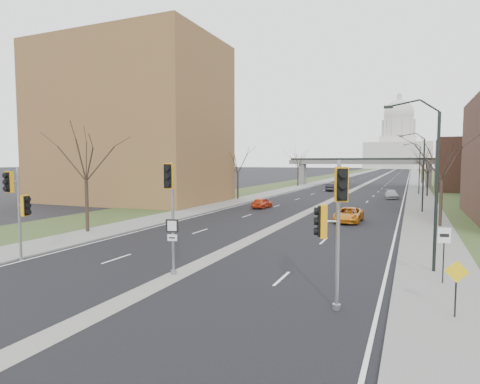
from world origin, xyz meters
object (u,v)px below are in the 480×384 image
Objects in this scene: signal_pole_left at (18,200)px; signal_pole_right at (333,213)px; warning_sign at (456,280)px; speed_limit_sign at (444,245)px; car_left_near at (262,203)px; car_right_mid at (391,194)px; car_left_far at (330,187)px; signal_pole_median at (170,197)px; car_right_near at (349,215)px.

signal_pole_left is 17.61m from signal_pole_right.
signal_pole_left is 21.90m from warning_sign.
car_left_near is at bearing 111.76° from speed_limit_sign.
signal_pole_right reaches higher than speed_limit_sign.
warning_sign is 0.47× the size of car_right_mid.
signal_pole_left is 1.24× the size of car_left_far.
signal_pole_right is 4.87m from warning_sign.
signal_pole_right is 50.20m from car_right_mid.
signal_pole_median reaches higher than car_right_near.
car_right_near is (11.33, -7.40, 0.04)m from car_left_near.
car_right_near is at bearing 96.88° from speed_limit_sign.
car_right_mid is (11.46, -11.87, -0.08)m from car_left_far.
car_left_near is at bearing 83.43° from signal_pole_left.
car_right_mid is (-0.12, 50.10, -3.12)m from signal_pole_right.
warning_sign is at bearing -17.53° from signal_pole_median.
car_left_near is 0.86× the size of car_right_mid.
warning_sign is 23.37m from car_right_near.
signal_pole_median reaches higher than warning_sign.
car_right_mid is at bearing 81.63° from speed_limit_sign.
speed_limit_sign is 31.22m from car_left_near.
car_right_near is (14.91, 22.58, -2.83)m from signal_pole_left.
car_left_far is at bearing -89.89° from car_left_near.
signal_pole_right is 2.23× the size of speed_limit_sign.
signal_pole_median is 1.28× the size of car_right_mid.
car_right_near is 1.12× the size of car_right_mid.
car_right_near is (-6.89, 22.32, -0.78)m from warning_sign.
car_left_far is (-11.58, 61.97, -3.04)m from signal_pole_right.
speed_limit_sign is 4.33m from warning_sign.
signal_pole_right reaches higher than car_left_near.
signal_pole_left is 1.22× the size of car_right_mid.
car_right_mid is (-4.32, 49.20, -0.82)m from warning_sign.
signal_pole_median reaches higher than car_left_near.
car_left_far is 16.50m from car_right_mid.
signal_pole_left is 0.94× the size of signal_pole_right.
car_left_far is (-15.66, 56.76, -1.17)m from speed_limit_sign.
car_right_near is (-2.69, 23.22, -3.07)m from signal_pole_right.
car_left_near is (3.58, 29.98, -2.88)m from signal_pole_left.
signal_pole_median is at bearing 6.04° from signal_pole_left.
car_left_near is (-18.22, 29.72, -0.82)m from warning_sign.
signal_pole_median is 49.27m from car_right_mid.
speed_limit_sign is (21.68, 4.57, -1.63)m from signal_pole_left.
car_left_near is at bearing 95.23° from signal_pole_right.
speed_limit_sign reaches higher than car_left_near.
signal_pole_right is (17.60, -0.64, 0.24)m from signal_pole_left.
signal_pole_left is at bearing 79.45° from car_left_far.
car_left_far is at bearing 104.30° from car_right_near.
car_right_near reaches higher than car_right_mid.
warning_sign reaches higher than car_left_near.
car_left_far is at bearing 127.97° from car_right_mid.
signal_pole_left is 27.21m from car_right_near.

